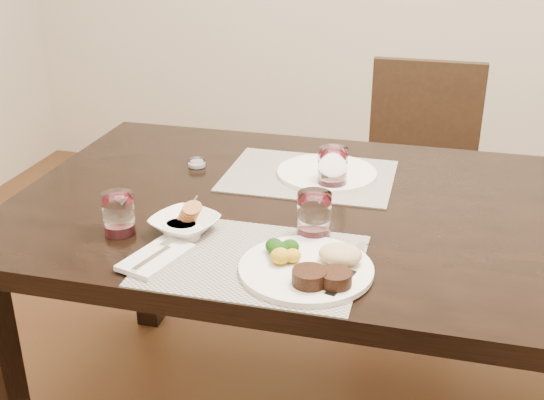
% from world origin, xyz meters
% --- Properties ---
extents(dining_table, '(2.00, 1.00, 0.75)m').
position_xyz_m(dining_table, '(0.00, 0.00, 0.67)').
color(dining_table, black).
rests_on(dining_table, ground).
extents(chair_far, '(0.42, 0.42, 0.90)m').
position_xyz_m(chair_far, '(0.00, 0.93, 0.50)').
color(chair_far, black).
rests_on(chair_far, ground).
extents(placemat_near, '(0.46, 0.34, 0.00)m').
position_xyz_m(placemat_near, '(-0.30, -0.33, 0.75)').
color(placemat_near, gray).
rests_on(placemat_near, dining_table).
extents(placemat_far, '(0.46, 0.34, 0.00)m').
position_xyz_m(placemat_far, '(-0.28, 0.17, 0.75)').
color(placemat_far, gray).
rests_on(placemat_far, dining_table).
extents(dinner_plate, '(0.28, 0.28, 0.05)m').
position_xyz_m(dinner_plate, '(-0.17, -0.35, 0.77)').
color(dinner_plate, white).
rests_on(dinner_plate, placemat_near).
extents(napkin_fork, '(0.13, 0.18, 0.02)m').
position_xyz_m(napkin_fork, '(-0.50, -0.38, 0.76)').
color(napkin_fork, silver).
rests_on(napkin_fork, placemat_near).
extents(steak_knife, '(0.06, 0.26, 0.01)m').
position_xyz_m(steak_knife, '(-0.10, -0.37, 0.76)').
color(steak_knife, white).
rests_on(steak_knife, placemat_near).
extents(cracker_bowl, '(0.19, 0.19, 0.07)m').
position_xyz_m(cracker_bowl, '(-0.49, -0.24, 0.77)').
color(cracker_bowl, white).
rests_on(cracker_bowl, placemat_near).
extents(sauce_ramekin, '(0.09, 0.13, 0.07)m').
position_xyz_m(sauce_ramekin, '(-0.49, -0.27, 0.77)').
color(sauce_ramekin, white).
rests_on(sauce_ramekin, placemat_near).
extents(wine_glass_near, '(0.08, 0.08, 0.11)m').
position_xyz_m(wine_glass_near, '(-0.20, -0.19, 0.80)').
color(wine_glass_near, silver).
rests_on(wine_glass_near, placemat_near).
extents(far_plate, '(0.28, 0.28, 0.01)m').
position_xyz_m(far_plate, '(-0.23, 0.18, 0.76)').
color(far_plate, white).
rests_on(far_plate, placemat_far).
extents(wine_glass_far, '(0.08, 0.08, 0.11)m').
position_xyz_m(wine_glass_far, '(-0.21, 0.11, 0.80)').
color(wine_glass_far, silver).
rests_on(wine_glass_far, placemat_far).
extents(wine_glass_side, '(0.07, 0.07, 0.10)m').
position_xyz_m(wine_glass_side, '(-0.63, -0.28, 0.79)').
color(wine_glass_side, silver).
rests_on(wine_glass_side, dining_table).
extents(salt_cellar, '(0.05, 0.05, 0.02)m').
position_xyz_m(salt_cellar, '(-0.61, 0.16, 0.76)').
color(salt_cellar, silver).
rests_on(salt_cellar, dining_table).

